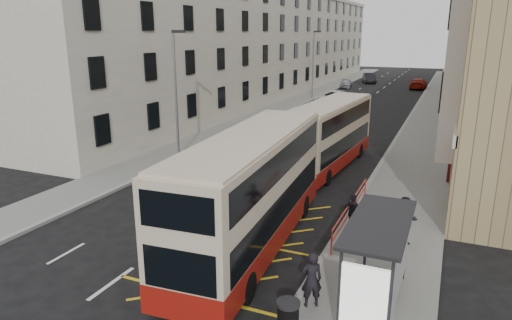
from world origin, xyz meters
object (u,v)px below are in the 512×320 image
at_px(litter_bin, 288,319).
at_px(pedestrian_near, 312,280).
at_px(car_dark, 369,78).
at_px(pedestrian_far, 353,212).
at_px(bus_shelter, 381,251).
at_px(white_van, 333,98).
at_px(double_decker_front, 252,192).
at_px(car_silver, 346,83).
at_px(street_lamp_near, 176,88).
at_px(car_red, 418,84).
at_px(double_decker_rear, 329,135).
at_px(pedestrian_mid, 405,221).
at_px(street_lamp_far, 313,61).

xyz_separation_m(litter_bin, pedestrian_near, (0.14, 1.65, 0.32)).
distance_m(pedestrian_near, car_dark, 64.83).
bearing_deg(car_dark, pedestrian_far, -97.87).
bearing_deg(bus_shelter, white_van, 106.07).
relative_size(white_van, car_dark, 1.22).
relative_size(double_decker_front, car_silver, 2.90).
bearing_deg(pedestrian_far, white_van, -62.00).
bearing_deg(street_lamp_near, car_red, 76.45).
bearing_deg(bus_shelter, double_decker_rear, 110.13).
height_order(double_decker_front, pedestrian_far, double_decker_front).
bearing_deg(car_dark, litter_bin, -99.05).
relative_size(car_dark, car_red, 0.93).
bearing_deg(car_silver, litter_bin, -86.87).
xyz_separation_m(bus_shelter, pedestrian_mid, (0.21, 4.93, -1.03)).
distance_m(double_decker_rear, pedestrian_near, 15.09).
relative_size(pedestrian_mid, pedestrian_far, 1.26).
bearing_deg(street_lamp_far, pedestrian_far, -70.82).
height_order(litter_bin, car_dark, car_dark).
distance_m(litter_bin, pedestrian_mid, 7.34).
height_order(pedestrian_mid, car_silver, pedestrian_mid).
distance_m(car_silver, car_dark, 8.21).
xyz_separation_m(street_lamp_near, litter_bin, (12.70, -14.45, -3.93)).
bearing_deg(pedestrian_near, pedestrian_far, -121.10).
xyz_separation_m(double_decker_front, pedestrian_near, (3.30, -3.09, -1.25)).
relative_size(bus_shelter, car_red, 0.82).
distance_m(street_lamp_far, white_van, 6.53).
distance_m(pedestrian_mid, car_red, 53.73).
height_order(pedestrian_mid, car_red, pedestrian_mid).
height_order(street_lamp_far, pedestrian_mid, street_lamp_far).
height_order(white_van, car_silver, white_van).
height_order(bus_shelter, white_van, bus_shelter).
relative_size(street_lamp_near, street_lamp_far, 1.00).
height_order(pedestrian_near, white_van, pedestrian_near).
bearing_deg(double_decker_front, white_van, 95.51).
distance_m(pedestrian_far, car_dark, 58.98).
height_order(pedestrian_far, car_dark, pedestrian_far).
bearing_deg(double_decker_front, pedestrian_mid, 18.87).
distance_m(street_lamp_near, street_lamp_far, 30.00).
height_order(double_decker_front, pedestrian_mid, double_decker_front).
xyz_separation_m(street_lamp_near, car_dark, (3.17, 51.29, -3.84)).
bearing_deg(car_red, street_lamp_far, 57.03).
height_order(street_lamp_far, car_red, street_lamp_far).
height_order(bus_shelter, pedestrian_far, bus_shelter).
xyz_separation_m(pedestrian_near, white_van, (-9.24, 38.92, -0.20)).
relative_size(street_lamp_near, pedestrian_far, 5.24).
distance_m(litter_bin, car_red, 60.60).
bearing_deg(pedestrian_mid, car_red, 64.14).
height_order(bus_shelter, street_lamp_near, street_lamp_near).
distance_m(street_lamp_far, car_silver, 13.97).
distance_m(bus_shelter, double_decker_rear, 15.19).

